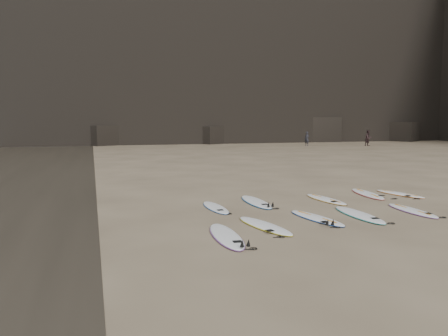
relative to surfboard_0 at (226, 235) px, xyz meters
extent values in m
plane|color=#897559|center=(3.82, 1.27, -0.05)|extent=(240.00, 240.00, 0.00)
cube|color=black|center=(13.82, 61.27, 19.95)|extent=(170.00, 32.00, 40.00)
cube|color=black|center=(11.82, 46.27, 1.11)|extent=(4.23, 4.46, 2.33)
cube|color=black|center=(28.82, 47.27, 1.75)|extent=(5.95, 5.19, 3.59)
cube|color=black|center=(41.82, 45.27, 1.39)|extent=(5.31, 5.56, 2.88)
cube|color=black|center=(-2.18, 46.27, 1.20)|extent=(4.49, 4.76, 2.49)
ellipsoid|color=white|center=(0.00, 0.00, 0.00)|extent=(0.83, 2.76, 0.10)
ellipsoid|color=white|center=(1.38, 0.75, 0.00)|extent=(1.11, 2.65, 0.09)
ellipsoid|color=white|center=(3.31, 1.22, 0.00)|extent=(1.00, 2.57, 0.09)
ellipsoid|color=white|center=(4.84, 1.24, 0.00)|extent=(0.79, 2.78, 0.10)
ellipsoid|color=white|center=(6.94, 1.30, 0.00)|extent=(0.74, 2.50, 0.09)
ellipsoid|color=white|center=(0.76, 3.74, -0.01)|extent=(0.63, 2.35, 0.08)
ellipsoid|color=white|center=(2.48, 4.29, 0.00)|extent=(0.76, 2.81, 0.10)
ellipsoid|color=white|center=(5.24, 4.02, 0.00)|extent=(0.78, 2.54, 0.09)
ellipsoid|color=white|center=(7.52, 4.63, 0.00)|extent=(1.14, 2.78, 0.10)
ellipsoid|color=white|center=(8.82, 4.27, -0.01)|extent=(1.04, 2.42, 0.08)
imported|color=#222227|center=(21.91, 37.52, 0.83)|extent=(0.66, 0.76, 1.75)
imported|color=black|center=(29.15, 35.37, 0.91)|extent=(1.03, 0.85, 1.92)
camera|label=1|loc=(-3.29, -10.66, 2.98)|focal=35.00mm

